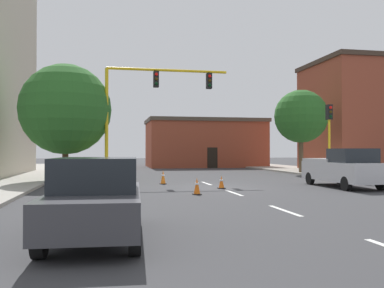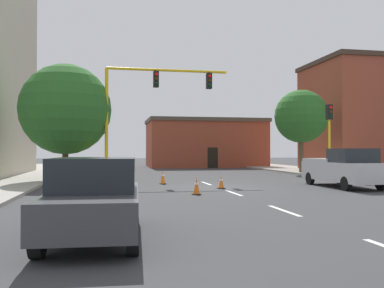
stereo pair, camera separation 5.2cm
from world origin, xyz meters
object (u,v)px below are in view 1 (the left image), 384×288
at_px(traffic_signal_gantry, 124,145).
at_px(traffic_cone_roadside_a, 163,177).
at_px(tree_left_near, 66,109).
at_px(sedan_dark_gray_near_left, 96,197).
at_px(traffic_light_pole_right, 329,125).
at_px(tree_right_mid, 301,117).
at_px(traffic_cone_roadside_c, 197,186).
at_px(traffic_cone_roadside_b, 221,182).
at_px(pickup_truck_silver, 343,168).

relative_size(traffic_signal_gantry, traffic_cone_roadside_a, 10.47).
height_order(tree_left_near, sedan_dark_gray_near_left, tree_left_near).
relative_size(traffic_light_pole_right, tree_right_mid, 0.71).
height_order(tree_left_near, traffic_cone_roadside_a, tree_left_near).
xyz_separation_m(traffic_cone_roadside_a, traffic_cone_roadside_c, (0.75, -5.79, -0.02)).
bearing_deg(traffic_cone_roadside_b, traffic_signal_gantry, 133.31).
bearing_deg(tree_left_near, traffic_cone_roadside_c, -52.84).
bearing_deg(sedan_dark_gray_near_left, traffic_cone_roadside_a, 77.27).
distance_m(traffic_light_pole_right, traffic_cone_roadside_c, 12.44).
bearing_deg(traffic_light_pole_right, traffic_signal_gantry, 176.75).
distance_m(traffic_light_pole_right, traffic_cone_roadside_b, 9.76).
xyz_separation_m(tree_left_near, traffic_cone_roadside_a, (5.55, -2.51, -3.96)).
xyz_separation_m(pickup_truck_silver, traffic_cone_roadside_a, (-8.84, 3.80, -0.59)).
height_order(traffic_light_pole_right, traffic_cone_roadside_b, traffic_light_pole_right).
distance_m(tree_right_mid, traffic_cone_roadside_a, 15.05).
bearing_deg(sedan_dark_gray_near_left, traffic_light_pole_right, 47.20).
bearing_deg(tree_right_mid, traffic_cone_roadside_c, -129.78).
relative_size(pickup_truck_silver, traffic_cone_roadside_a, 6.93).
relative_size(pickup_truck_silver, sedan_dark_gray_near_left, 1.18).
bearing_deg(tree_left_near, traffic_cone_roadside_a, -24.35).
height_order(traffic_light_pole_right, traffic_cone_roadside_a, traffic_light_pole_right).
bearing_deg(traffic_light_pole_right, tree_left_near, 174.48).
bearing_deg(traffic_cone_roadside_b, traffic_cone_roadside_a, 127.60).
height_order(tree_right_mid, sedan_dark_gray_near_left, tree_right_mid).
xyz_separation_m(pickup_truck_silver, traffic_cone_roadside_b, (-6.33, 0.53, -0.66)).
distance_m(traffic_cone_roadside_a, traffic_cone_roadside_b, 4.12).
xyz_separation_m(tree_right_mid, traffic_cone_roadside_a, (-12.12, -7.86, -4.23)).
bearing_deg(traffic_signal_gantry, pickup_truck_silver, -26.47).
relative_size(traffic_light_pole_right, pickup_truck_silver, 0.89).
xyz_separation_m(traffic_signal_gantry, tree_left_near, (-3.42, 0.84, 2.15)).
bearing_deg(traffic_signal_gantry, traffic_cone_roadside_a, -38.01).
distance_m(pickup_truck_silver, sedan_dark_gray_near_left, 15.81).
height_order(traffic_cone_roadside_a, traffic_cone_roadside_c, traffic_cone_roadside_a).
distance_m(traffic_signal_gantry, sedan_dark_gray_near_left, 15.83).
bearing_deg(traffic_cone_roadside_c, traffic_cone_roadside_a, 97.33).
relative_size(traffic_light_pole_right, sedan_dark_gray_near_left, 1.04).
relative_size(traffic_cone_roadside_a, traffic_cone_roadside_c, 1.07).
height_order(traffic_signal_gantry, tree_right_mid, traffic_signal_gantry).
bearing_deg(pickup_truck_silver, tree_left_near, 156.33).
xyz_separation_m(traffic_light_pole_right, traffic_cone_roadside_a, (-10.72, -0.94, -3.14)).
relative_size(traffic_light_pole_right, traffic_cone_roadside_c, 6.55).
xyz_separation_m(traffic_light_pole_right, tree_left_near, (-16.27, 1.57, 0.81)).
bearing_deg(traffic_signal_gantry, sedan_dark_gray_near_left, -93.79).
height_order(traffic_light_pole_right, tree_right_mid, tree_right_mid).
bearing_deg(tree_right_mid, sedan_dark_gray_near_left, -124.89).
distance_m(tree_right_mid, sedan_dark_gray_near_left, 27.00).
height_order(traffic_signal_gantry, pickup_truck_silver, traffic_signal_gantry).
xyz_separation_m(pickup_truck_silver, traffic_cone_roadside_c, (-8.09, -2.00, -0.62)).
distance_m(tree_left_near, sedan_dark_gray_near_left, 17.10).
distance_m(traffic_cone_roadside_a, traffic_cone_roadside_c, 5.84).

